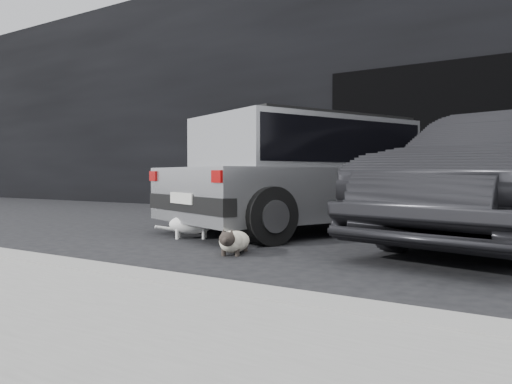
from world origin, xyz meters
The scene contains 7 objects.
ground centered at (0.00, 0.00, 0.00)m, with size 80.00×80.00×0.00m, color black.
building_facade centered at (1.00, 6.00, 2.50)m, with size 34.00×4.00×5.00m, color black.
garage_opening centered at (1.00, 3.99, 1.30)m, with size 4.00×0.10×2.60m, color black.
curb centered at (1.00, -2.60, 0.06)m, with size 18.00×0.25×0.12m, color gray.
silver_hatchback centered at (0.01, 1.05, 0.78)m, with size 3.10×4.26×1.44m.
cat_siamese centered at (0.32, -1.12, 0.12)m, with size 0.40×0.69×0.25m.
cat_white centered at (-0.68, -0.46, 0.17)m, with size 0.63×0.50×0.34m.
Camera 1 is at (2.89, -4.73, 0.71)m, focal length 35.00 mm.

